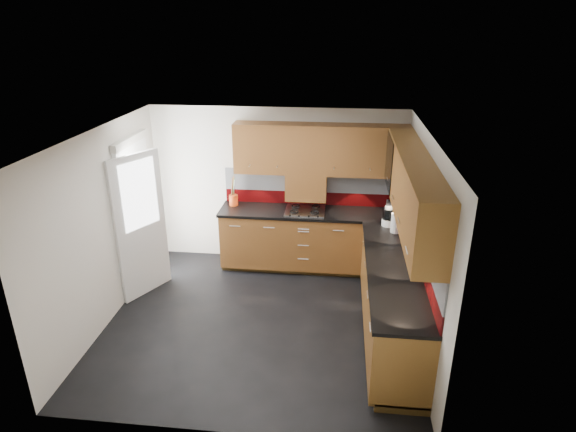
# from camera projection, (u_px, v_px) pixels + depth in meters

# --- Properties ---
(room) EXTENTS (4.00, 3.80, 2.64)m
(room) POSITION_uv_depth(u_px,v_px,m) (257.00, 212.00, 5.56)
(room) COLOR black
(base_cabinets) EXTENTS (2.70, 3.20, 0.95)m
(base_cabinets) POSITION_uv_depth(u_px,v_px,m) (346.00, 268.00, 6.51)
(base_cabinets) COLOR brown
(base_cabinets) RESTS_ON room
(countertop) EXTENTS (2.72, 3.22, 0.04)m
(countertop) POSITION_uv_depth(u_px,v_px,m) (346.00, 236.00, 6.31)
(countertop) COLOR black
(countertop) RESTS_ON base_cabinets
(backsplash) EXTENTS (2.70, 3.20, 0.54)m
(backsplash) POSITION_uv_depth(u_px,v_px,m) (364.00, 210.00, 6.39)
(backsplash) COLOR #69090C
(backsplash) RESTS_ON countertop
(upper_cabinets) EXTENTS (2.50, 3.20, 0.72)m
(upper_cabinets) POSITION_uv_depth(u_px,v_px,m) (364.00, 168.00, 6.02)
(upper_cabinets) COLOR brown
(upper_cabinets) RESTS_ON room
(extractor_hood) EXTENTS (0.60, 0.33, 0.40)m
(extractor_hood) POSITION_uv_depth(u_px,v_px,m) (306.00, 186.00, 7.10)
(extractor_hood) COLOR brown
(extractor_hood) RESTS_ON room
(glass_cabinet) EXTENTS (0.32, 0.80, 0.66)m
(glass_cabinet) POSITION_uv_depth(u_px,v_px,m) (401.00, 161.00, 6.22)
(glass_cabinet) COLOR black
(glass_cabinet) RESTS_ON room
(back_door) EXTENTS (0.42, 1.19, 2.04)m
(back_door) POSITION_uv_depth(u_px,v_px,m) (139.00, 218.00, 6.60)
(back_door) COLOR white
(back_door) RESTS_ON room
(gas_hob) EXTENTS (0.58, 0.51, 0.04)m
(gas_hob) POSITION_uv_depth(u_px,v_px,m) (305.00, 211.00, 7.07)
(gas_hob) COLOR silver
(gas_hob) RESTS_ON countertop
(utensil_pot) EXTENTS (0.13, 0.13, 0.47)m
(utensil_pot) POSITION_uv_depth(u_px,v_px,m) (234.00, 199.00, 7.28)
(utensil_pot) COLOR #DE4714
(utensil_pot) RESTS_ON countertop
(toaster) EXTENTS (0.27, 0.19, 0.18)m
(toaster) POSITION_uv_depth(u_px,v_px,m) (395.00, 207.00, 6.99)
(toaster) COLOR silver
(toaster) RESTS_ON countertop
(food_processor) EXTENTS (0.17, 0.17, 0.29)m
(food_processor) POSITION_uv_depth(u_px,v_px,m) (388.00, 217.00, 6.55)
(food_processor) COLOR white
(food_processor) RESTS_ON countertop
(paper_towel) EXTENTS (0.16, 0.16, 0.27)m
(paper_towel) POSITION_uv_depth(u_px,v_px,m) (396.00, 223.00, 6.34)
(paper_towel) COLOR white
(paper_towel) RESTS_ON countertop
(orange_cloth) EXTENTS (0.15, 0.14, 0.01)m
(orange_cloth) POSITION_uv_depth(u_px,v_px,m) (388.00, 225.00, 6.59)
(orange_cloth) COLOR orange
(orange_cloth) RESTS_ON countertop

